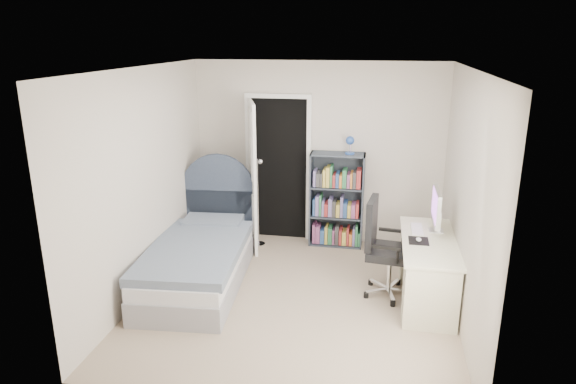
% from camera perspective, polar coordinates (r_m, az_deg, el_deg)
% --- Properties ---
extents(room_shell, '(3.50, 3.70, 2.60)m').
position_cam_1_polar(room_shell, '(5.36, 0.94, 0.09)').
color(room_shell, gray).
rests_on(room_shell, ground).
extents(door, '(0.92, 0.80, 2.06)m').
position_cam_1_polar(door, '(7.00, -2.91, 2.29)').
color(door, black).
rests_on(door, ground).
extents(bed, '(1.17, 2.22, 1.33)m').
position_cam_1_polar(bed, '(6.22, -9.67, -7.07)').
color(bed, gray).
rests_on(bed, ground).
extents(nightstand, '(0.36, 0.36, 0.54)m').
position_cam_1_polar(nightstand, '(7.31, -5.42, -2.70)').
color(nightstand, tan).
rests_on(nightstand, ground).
extents(floor_lamp, '(0.18, 0.18, 1.24)m').
position_cam_1_polar(floor_lamp, '(7.05, -3.22, -2.09)').
color(floor_lamp, silver).
rests_on(floor_lamp, ground).
extents(bookcase, '(0.73, 0.31, 1.55)m').
position_cam_1_polar(bookcase, '(7.08, 5.43, -1.35)').
color(bookcase, '#3A424F').
rests_on(bookcase, ground).
extents(desk, '(0.58, 1.44, 1.18)m').
position_cam_1_polar(desk, '(5.88, 15.20, -7.98)').
color(desk, beige).
rests_on(desk, ground).
extents(office_chair, '(0.59, 0.61, 1.11)m').
position_cam_1_polar(office_chair, '(5.79, 10.47, -5.59)').
color(office_chair, silver).
rests_on(office_chair, ground).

